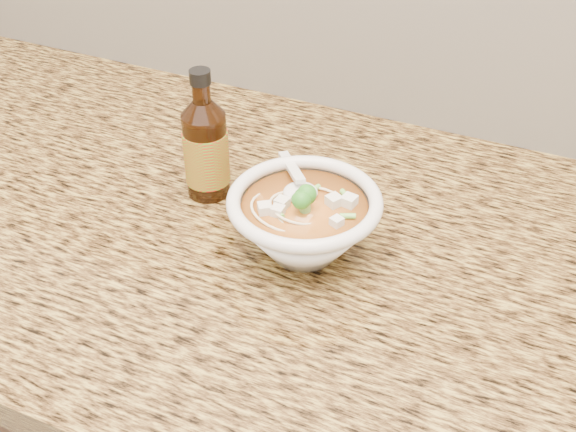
% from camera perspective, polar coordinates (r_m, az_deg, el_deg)
% --- Properties ---
extents(counter_slab, '(4.00, 0.68, 0.04)m').
position_cam_1_polar(counter_slab, '(0.85, 4.83, -3.59)').
color(counter_slab, '#A4893C').
rests_on(counter_slab, cabinet).
extents(soup_bowl, '(0.17, 0.18, 0.10)m').
position_cam_1_polar(soup_bowl, '(0.81, 1.30, -0.57)').
color(soup_bowl, silver).
rests_on(soup_bowl, counter_slab).
extents(hot_sauce_bottle, '(0.06, 0.06, 0.17)m').
position_cam_1_polar(hot_sauce_bottle, '(0.90, -6.51, 5.26)').
color(hot_sauce_bottle, black).
rests_on(hot_sauce_bottle, counter_slab).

